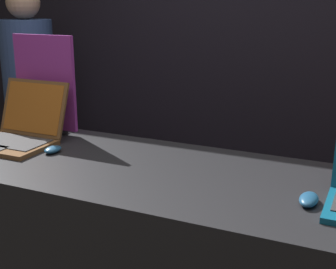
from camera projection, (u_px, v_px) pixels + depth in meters
name	position (u px, v px, depth m)	size (l,w,h in m)	color
wall_back	(258.00, 42.00, 2.84)	(8.00, 0.05, 2.80)	black
laptop_front	(19.00, 130.00, 2.17)	(0.36, 0.37, 0.27)	brown
mouse_front	(53.00, 149.00, 2.04)	(0.06, 0.09, 0.03)	navy
promo_stand_front	(46.00, 87.00, 2.30)	(0.35, 0.07, 0.48)	black
mouse_back	(309.00, 199.00, 1.53)	(0.06, 0.12, 0.03)	navy
person_bystander	(32.00, 117.00, 3.07)	(0.33, 0.33, 1.74)	#282833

